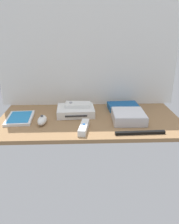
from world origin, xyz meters
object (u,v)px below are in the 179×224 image
network_router (123,107)px  remote_nunchuk (42,120)px  mini_computer (129,116)px  game_case (20,118)px  game_console (76,111)px  remote_classic_pad (78,105)px  sensor_bar (140,133)px  remote_wand (84,127)px

network_router → remote_nunchuk: size_ratio=1.83×
mini_computer → game_case: size_ratio=0.88×
game_console → remote_classic_pad: size_ratio=1.46×
mini_computer → remote_nunchuk: (-45.77, -1.94, -0.60)cm
game_case → remote_nunchuk: bearing=-28.9°
remote_classic_pad → sensor_bar: bearing=-39.0°
remote_wand → network_router: bearing=58.5°
remote_nunchuk → remote_classic_pad: bearing=40.1°
mini_computer → remote_nunchuk: 45.82cm
mini_computer → sensor_bar: 15.77cm
game_case → sensor_bar: 64.69cm
mini_computer → remote_classic_pad: remote_classic_pad is taller
remote_nunchuk → remote_classic_pad: (18.40, 13.97, 3.37)cm
remote_nunchuk → sensor_bar: size_ratio=0.43×
remote_classic_pad → game_console: bearing=-127.1°
game_console → network_router: 29.74cm
network_router → sensor_bar: bearing=-89.5°
network_router → remote_nunchuk: 50.12cm
remote_classic_pad → sensor_bar: (29.87, -27.48, -4.71)cm
mini_computer → network_router: size_ratio=0.93×
game_console → remote_wand: (4.44, -20.78, -0.69)cm
network_router → remote_nunchuk: bearing=-160.2°
mini_computer → remote_nunchuk: size_ratio=1.70×
remote_classic_pad → network_router: bearing=15.3°
network_router → sensor_bar: network_router is taller
network_router → game_case: bearing=-170.6°
network_router → remote_classic_pad: remote_classic_pad is taller
game_case → remote_wand: bearing=-26.0°
sensor_bar → network_router: bearing=91.9°
network_router → sensor_bar: size_ratio=0.78×
mini_computer → sensor_bar: size_ratio=0.72×
mini_computer → sensor_bar: (2.50, -15.45, -1.94)cm
remote_wand → remote_classic_pad: 22.73cm
remote_nunchuk → sensor_bar: (48.27, -13.51, -1.34)cm
mini_computer → remote_classic_pad: size_ratio=1.17×
game_console → network_router: game_console is taller
mini_computer → remote_classic_pad: 30.03cm
remote_nunchuk → sensor_bar: 50.15cm
mini_computer → remote_classic_pad: bearing=156.3°
game_case → remote_nunchuk: (13.29, -6.34, 1.28)cm
game_console → remote_classic_pad: remote_classic_pad is taller
mini_computer → remote_wand: bearing=-157.2°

